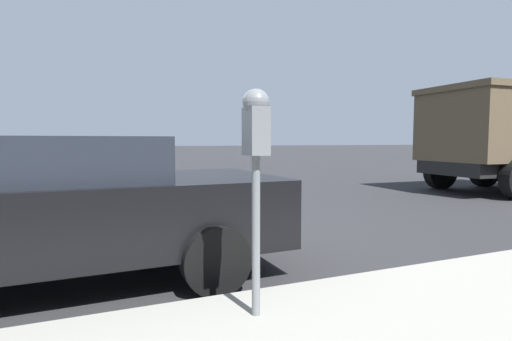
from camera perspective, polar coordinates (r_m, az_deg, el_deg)
The scene contains 3 objects.
ground_plane at distance 5.48m, azimuth -16.85°, elevation -10.82°, with size 220.00×220.00×0.00m, color #2B2B2D.
parking_meter at distance 2.82m, azimuth -0.02°, elevation 3.91°, with size 0.21×0.19×1.63m.
car_black at distance 4.45m, azimuth -28.90°, elevation -4.38°, with size 2.24×4.78×1.45m.
Camera 1 is at (-5.27, 0.50, 1.41)m, focal length 28.00 mm.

